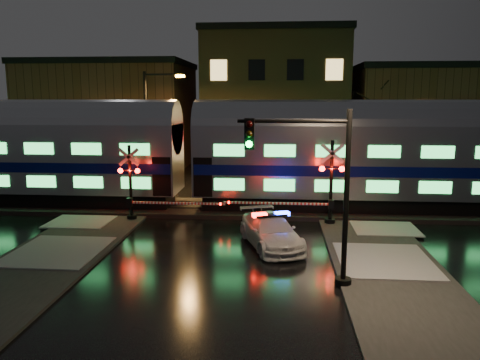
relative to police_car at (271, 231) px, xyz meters
name	(u,v)px	position (x,y,z in m)	size (l,w,h in m)	color
ground	(225,237)	(-2.10, 1.25, -0.67)	(120.00, 120.00, 0.00)	black
ballast	(235,209)	(-2.10, 6.25, -0.55)	(90.00, 4.20, 0.24)	black
sidewalk_left	(17,281)	(-8.60, -4.75, -0.61)	(4.00, 20.00, 0.12)	#2D2D2D
sidewalk_right	(405,294)	(4.40, -4.75, -0.61)	(4.00, 20.00, 0.12)	#2D2D2D
building_left	(112,117)	(-15.10, 23.25, 3.83)	(14.00, 10.00, 9.00)	#532F20
building_mid	(275,103)	(-0.10, 23.75, 5.08)	(12.00, 11.00, 11.50)	brown
building_right	(423,121)	(12.90, 23.25, 3.58)	(12.00, 10.00, 8.50)	#532F20
train	(187,150)	(-4.78, 6.24, 2.71)	(51.00, 3.12, 5.92)	black
police_car	(271,231)	(0.00, 0.00, 0.00)	(3.25, 4.93, 1.49)	silver
crossing_signal_right	(324,191)	(2.53, 3.55, 1.09)	(5.99, 0.67, 4.24)	black
crossing_signal_left	(137,191)	(-6.86, 3.55, 0.95)	(5.53, 0.64, 3.91)	black
traffic_light	(318,195)	(1.57, -4.18, 2.48)	(3.83, 0.70, 5.92)	black
streetlight	(150,125)	(-7.92, 10.25, 3.88)	(2.64, 0.28, 7.90)	black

